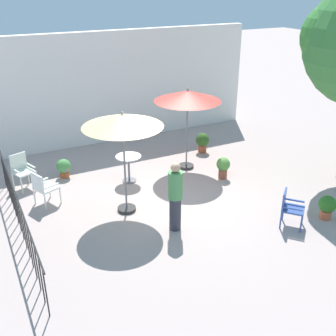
% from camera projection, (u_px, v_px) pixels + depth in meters
% --- Properties ---
extents(ground_plane, '(60.00, 60.00, 0.00)m').
position_uv_depth(ground_plane, '(172.00, 198.00, 10.52)').
color(ground_plane, '#AE9992').
extents(villa_facade, '(10.48, 0.30, 3.62)m').
position_uv_depth(villa_facade, '(106.00, 88.00, 13.58)').
color(villa_facade, white).
rests_on(villa_facade, ground).
extents(terrace_railing, '(0.03, 5.69, 1.01)m').
position_uv_depth(terrace_railing, '(18.00, 208.00, 8.73)').
color(terrace_railing, black).
rests_on(terrace_railing, ground).
extents(patio_umbrella_0, '(1.88, 1.88, 2.38)m').
position_uv_depth(patio_umbrella_0, '(188.00, 97.00, 11.34)').
color(patio_umbrella_0, '#2D2D2D').
rests_on(patio_umbrella_0, ground).
extents(patio_umbrella_1, '(1.82, 1.82, 2.48)m').
position_uv_depth(patio_umbrella_1, '(123.00, 122.00, 9.04)').
color(patio_umbrella_1, '#2D2D2D').
rests_on(patio_umbrella_1, ground).
extents(cafe_table_0, '(0.69, 0.69, 0.75)m').
position_uv_depth(cafe_table_0, '(129.00, 164.00, 11.19)').
color(cafe_table_0, white).
rests_on(cafe_table_0, ground).
extents(patio_chair_0, '(0.61, 0.61, 0.93)m').
position_uv_depth(patio_chair_0, '(22.00, 169.00, 10.85)').
color(patio_chair_0, silver).
rests_on(patio_chair_0, ground).
extents(patio_chair_1, '(0.62, 0.64, 0.87)m').
position_uv_depth(patio_chair_1, '(43.00, 186.00, 10.02)').
color(patio_chair_1, white).
rests_on(patio_chair_1, ground).
extents(patio_chair_2, '(0.64, 0.64, 0.85)m').
position_uv_depth(patio_chair_2, '(290.00, 206.00, 9.17)').
color(patio_chair_2, '#355098').
rests_on(patio_chair_2, ground).
extents(potted_plant_0, '(0.43, 0.43, 0.64)m').
position_uv_depth(potted_plant_0, '(203.00, 141.00, 13.17)').
color(potted_plant_0, '#9B4C2E').
rests_on(potted_plant_0, ground).
extents(potted_plant_1, '(0.40, 0.40, 0.54)m').
position_uv_depth(potted_plant_1, '(64.00, 167.00, 11.52)').
color(potted_plant_1, '#A6512C').
rests_on(potted_plant_1, ground).
extents(potted_plant_2, '(0.40, 0.40, 0.58)m').
position_uv_depth(potted_plant_2, '(327.00, 206.00, 9.51)').
color(potted_plant_2, '#C9613D').
rests_on(potted_plant_2, ground).
extents(potted_plant_3, '(0.38, 0.38, 0.62)m').
position_uv_depth(potted_plant_3, '(223.00, 166.00, 11.44)').
color(potted_plant_3, brown).
rests_on(potted_plant_3, ground).
extents(standing_person, '(0.42, 0.42, 1.61)m').
position_uv_depth(standing_person, '(175.00, 196.00, 8.90)').
color(standing_person, '#33333D').
rests_on(standing_person, ground).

